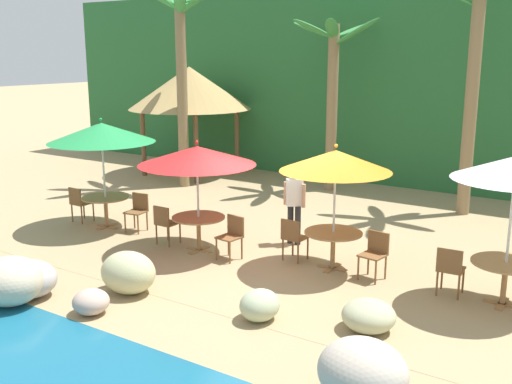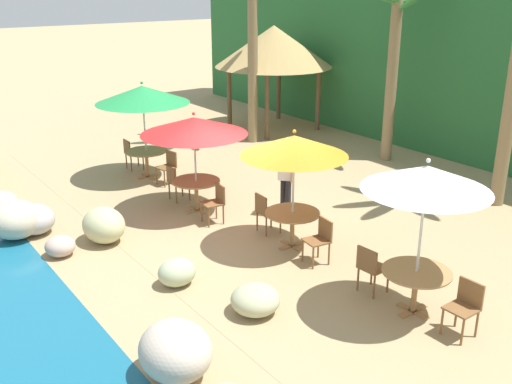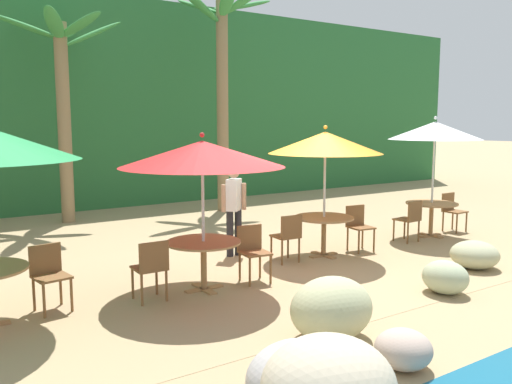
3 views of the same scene
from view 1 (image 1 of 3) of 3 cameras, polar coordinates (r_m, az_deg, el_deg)
The scene contains 23 objects.
ground_plane at distance 11.90m, azimuth 2.15°, elevation -6.70°, with size 120.00×120.00×0.00m, color tan.
terrace_deck at distance 11.90m, azimuth 2.15°, elevation -6.68°, with size 18.00×5.20×0.01m.
foliage_backdrop at distance 19.50m, azimuth 16.14°, elevation 9.62°, with size 28.00×2.40×6.00m.
rock_seawall at distance 10.63m, azimuth -19.08°, elevation -7.93°, with size 13.69×3.24×0.84m.
umbrella_green at distance 14.17m, azimuth -14.54°, elevation 5.51°, with size 2.45×2.45×2.59m.
dining_table_green at distance 14.47m, azimuth -14.17°, elevation -0.93°, with size 1.10×1.10×0.74m.
chair_green_seaward at distance 14.06m, azimuth -11.20°, elevation -1.61°, with size 0.48×0.48×0.87m.
chair_green_inland at distance 15.08m, azimuth -16.54°, elevation -0.91°, with size 0.43×0.44×0.87m.
umbrella_red at distance 12.09m, azimuth -5.65°, elevation 3.49°, with size 2.40×2.40×2.33m.
dining_table_red at distance 12.41m, azimuth -5.51°, elevation -2.92°, with size 1.10×1.10×0.74m.
chair_red_seaward at distance 11.93m, azimuth -2.30°, elevation -4.03°, with size 0.47×0.47×0.87m.
chair_red_inland at distance 12.91m, azimuth -8.68°, elevation -2.84°, with size 0.43×0.43×0.87m.
umbrella_orange at distance 11.07m, azimuth 7.61°, elevation 2.96°, with size 2.08×2.08×2.42m.
dining_table_orange at distance 11.42m, azimuth 7.38°, elevation -4.40°, with size 1.10×1.10×0.74m.
chair_orange_seaward at distance 11.11m, azimuth 11.30°, elevation -5.60°, with size 0.47×0.48×0.87m.
chair_orange_inland at distance 11.80m, azimuth 3.55°, elevation -4.25°, with size 0.45×0.45×0.87m.
dining_table_white at distance 10.56m, azimuth 22.72°, elevation -6.83°, with size 1.10×1.10×0.74m.
chair_white_inland at distance 10.63m, azimuth 18.04°, elevation -6.90°, with size 0.44×0.45×0.87m.
palm_tree_nearest at distance 18.23m, azimuth -7.20°, elevation 13.54°, with size 3.23×3.29×6.07m.
palm_tree_second at distance 17.74m, azimuth 7.34°, elevation 11.06°, with size 2.99×2.89×5.00m.
palm_tree_third at distance 15.74m, azimuth 20.19°, elevation 12.25°, with size 3.06×2.99×5.98m.
palapa_hut at distance 20.21m, azimuth -6.36°, elevation 9.81°, with size 4.08×4.08×3.59m.
waiter_in_white at distance 12.73m, azimuth 3.69°, elevation -0.74°, with size 0.52×0.37×1.70m.
Camera 1 is at (5.72, -9.62, 4.05)m, focal length 41.90 mm.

